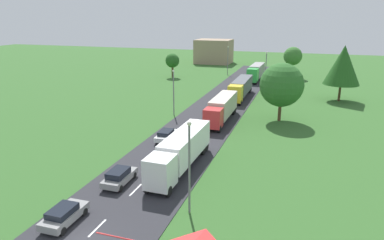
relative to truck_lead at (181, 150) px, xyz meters
The scene contains 18 objects.
road 10.39m from the truck_lead, 103.81° to the left, with size 10.00×140.00×0.06m, color #2B2B30.
lane_marking_centre 5.88m from the truck_lead, 116.18° to the left, with size 0.16×119.49×0.01m.
truck_lead is the anchor object (origin of this frame).
truck_second 18.39m from the truck_lead, 90.08° to the left, with size 2.50×12.06×3.59m.
truck_third 34.88m from the truck_lead, 90.17° to the left, with size 2.58×13.91×3.48m.
truck_fourth 54.87m from the truck_lead, 90.02° to the left, with size 2.72×12.51×3.73m.
car_lead 13.59m from the truck_lead, 112.67° to the right, with size 1.91×4.15×1.43m.
car_second 6.98m from the truck_lead, 130.41° to the right, with size 1.91×4.24×1.52m.
car_third 8.99m from the truck_lead, 122.29° to the left, with size 1.96×4.24×1.40m.
lamppost_lead 8.94m from the truck_lead, 65.69° to the right, with size 0.36×0.36×7.91m.
lamppost_second 21.18m from the truck_lead, 113.01° to the left, with size 0.36×0.36×7.36m.
lamppost_third 40.37m from the truck_lead, 84.44° to the left, with size 0.36×0.36×8.61m.
lamppost_fourth 61.53m from the truck_lead, 97.99° to the left, with size 0.36×0.36×7.70m.
tree_oak 23.27m from the truck_lead, 68.56° to the left, with size 6.61×6.61×8.90m.
tree_birch 42.46m from the truck_lead, 64.58° to the left, with size 6.56×6.56×10.41m.
tree_maple 62.34m from the truck_lead, 82.44° to the left, with size 4.66×4.66×7.87m.
tree_pine 56.95m from the truck_lead, 112.03° to the left, with size 3.60×3.60×6.13m.
distant_building 85.15m from the truck_lead, 102.37° to the left, with size 11.49×9.55×7.78m, color #9E846B.
Camera 1 is at (14.13, -17.52, 15.75)m, focal length 32.78 mm.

